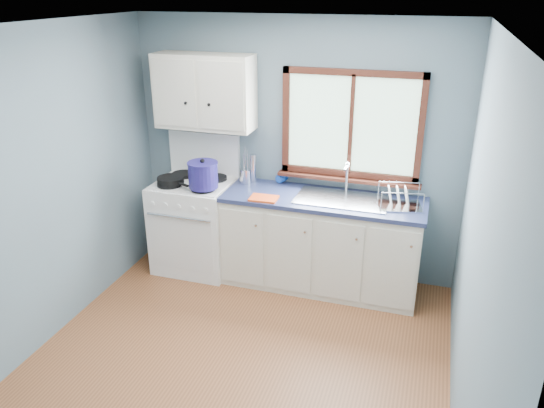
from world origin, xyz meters
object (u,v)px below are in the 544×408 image
(utensil_crock, at_px, (246,176))
(gas_range, at_px, (196,222))
(base_cabinets, at_px, (321,247))
(stockpot, at_px, (203,175))
(skillet, at_px, (171,180))
(dish_rack, at_px, (399,201))
(sink, at_px, (342,206))
(thermos, at_px, (253,168))

(utensil_crock, bearing_deg, gas_range, -161.84)
(base_cabinets, xyz_separation_m, stockpot, (-1.12, -0.18, 0.68))
(skillet, relative_size, dish_rack, 0.98)
(sink, xyz_separation_m, stockpot, (-1.30, -0.18, 0.23))
(gas_range, bearing_deg, skillet, -140.33)
(base_cabinets, bearing_deg, utensil_crock, 169.96)
(gas_range, bearing_deg, dish_rack, 0.22)
(skillet, bearing_deg, dish_rack, 28.85)
(utensil_crock, xyz_separation_m, thermos, (0.06, 0.05, 0.07))
(skillet, distance_m, dish_rack, 2.17)
(stockpot, relative_size, dish_rack, 0.87)
(base_cabinets, height_order, utensil_crock, utensil_crock)
(base_cabinets, relative_size, utensil_crock, 5.02)
(sink, bearing_deg, utensil_crock, 171.74)
(utensil_crock, relative_size, dish_rack, 0.86)
(base_cabinets, relative_size, skillet, 4.44)
(gas_range, xyz_separation_m, dish_rack, (1.99, 0.01, 0.48))
(gas_range, relative_size, base_cabinets, 0.74)
(gas_range, xyz_separation_m, utensil_crock, (0.49, 0.16, 0.50))
(dish_rack, bearing_deg, gas_range, 168.31)
(thermos, bearing_deg, gas_range, -158.93)
(base_cabinets, bearing_deg, gas_range, -179.18)
(base_cabinets, relative_size, stockpot, 5.00)
(base_cabinets, distance_m, dish_rack, 0.89)
(sink, relative_size, dish_rack, 1.97)
(gas_range, distance_m, skillet, 0.54)
(base_cabinets, height_order, thermos, thermos)
(gas_range, height_order, base_cabinets, gas_range)
(sink, height_order, dish_rack, sink)
(skillet, height_order, thermos, thermos)
(thermos, bearing_deg, dish_rack, -8.15)
(dish_rack, bearing_deg, stockpot, 173.53)
(stockpot, height_order, dish_rack, stockpot)
(skillet, relative_size, thermos, 1.46)
(skillet, bearing_deg, gas_range, 64.63)
(skillet, xyz_separation_m, dish_rack, (2.16, 0.15, -0.01))
(skillet, bearing_deg, thermos, 51.00)
(stockpot, relative_size, utensil_crock, 1.00)
(gas_range, bearing_deg, thermos, 21.07)
(gas_range, relative_size, thermos, 4.77)
(stockpot, bearing_deg, thermos, 46.03)
(sink, xyz_separation_m, thermos, (-0.93, 0.20, 0.20))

